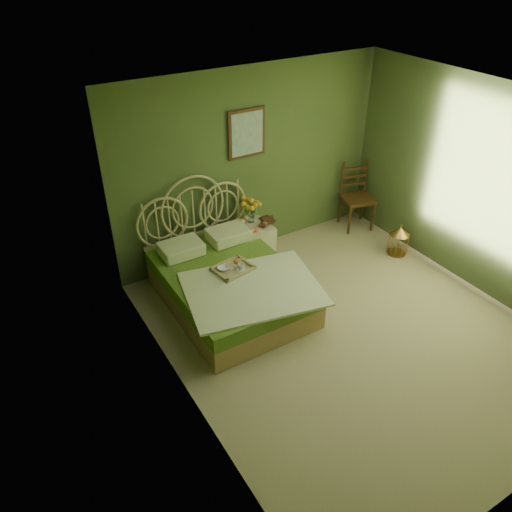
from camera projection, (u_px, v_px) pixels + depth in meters
floor at (350, 332)px, 5.85m from camera, size 4.50×4.50×0.00m
ceiling at (380, 112)px, 4.43m from camera, size 4.50×4.50×0.00m
wall_back at (251, 164)px, 6.75m from camera, size 4.00×0.00×4.00m
wall_left at (185, 300)px, 4.27m from camera, size 0.00×4.50×4.50m
wall_right at (489, 193)px, 6.01m from camera, size 0.00×4.50×4.50m
wall_art at (247, 133)px, 6.45m from camera, size 0.54×0.04×0.64m
bed at (229, 282)px, 6.18m from camera, size 1.73×2.19×1.35m
nightstand at (252, 238)px, 6.97m from camera, size 0.50×0.50×0.98m
chair at (355, 192)px, 7.69m from camera, size 0.56×0.56×1.02m
birdcage at (398, 241)px, 7.17m from camera, size 0.28×0.28×0.43m
book_lower at (263, 221)px, 6.94m from camera, size 0.18×0.23×0.02m
book_upper at (263, 220)px, 6.93m from camera, size 0.23×0.26×0.02m
cereal_bowl at (224, 268)px, 6.01m from camera, size 0.15×0.15×0.03m
coffee_cup at (241, 267)px, 5.99m from camera, size 0.11×0.11×0.08m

